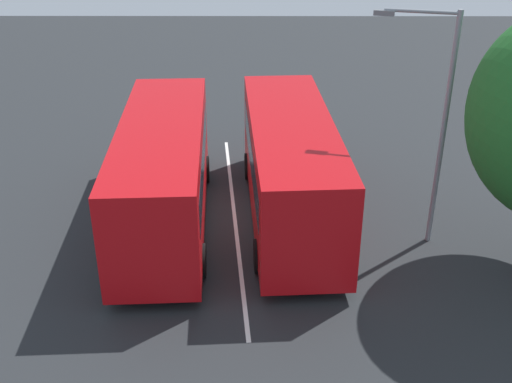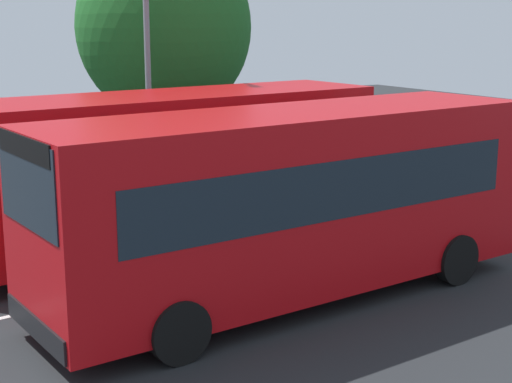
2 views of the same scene
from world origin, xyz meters
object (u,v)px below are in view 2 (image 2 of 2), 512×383
bus_center_left (291,198)px  street_lamp (149,54)px  bus_far_left (171,165)px  depot_tree (165,27)px

bus_center_left → street_lamp: (-0.99, -8.04, 2.20)m
street_lamp → bus_far_left: bearing=-5.0°
bus_center_left → street_lamp: size_ratio=1.37×
depot_tree → bus_far_left: bearing=65.0°
bus_far_left → street_lamp: bearing=-112.5°
bus_center_left → depot_tree: bearing=-107.5°
street_lamp → depot_tree: (-1.78, -2.73, 0.64)m
street_lamp → depot_tree: 3.32m
bus_far_left → street_lamp: size_ratio=1.38×
bus_far_left → bus_center_left: (-0.39, 4.01, 0.00)m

